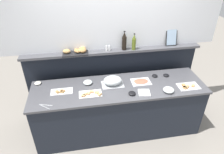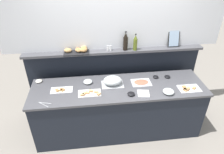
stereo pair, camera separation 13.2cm
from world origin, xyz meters
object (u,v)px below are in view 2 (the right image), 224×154
object	(u,v)px
condiment_bowl_cream	(156,77)
condiment_bowl_teal	(131,94)
olive_oil_bottle	(135,43)
framed_picture	(174,38)
pepper_shaker	(111,48)
bread_basket	(80,50)
cold_cuts_platter	(141,82)
sandwich_platter_front	(90,93)
napkin_stack	(143,94)
sandwich_platter_rear	(188,89)
sandwich_platter_side	(61,90)
wine_bottle_dark	(126,42)
glass_bowl_large	(88,82)
condiment_bowl_red	(167,77)
salt_shaker	(108,48)
serving_tongs	(44,104)
serving_cloche	(112,81)
glass_bowl_medium	(168,92)
condiment_bowl_dark	(39,81)

from	to	relation	value
condiment_bowl_cream	condiment_bowl_teal	size ratio (longest dim) A/B	0.85
olive_oil_bottle	framed_picture	world-z (taller)	framed_picture
olive_oil_bottle	pepper_shaker	xyz separation A→B (m)	(-0.40, 0.03, -0.08)
bread_basket	cold_cuts_platter	bearing A→B (deg)	-24.33
sandwich_platter_front	napkin_stack	distance (m)	0.79
sandwich_platter_rear	olive_oil_bottle	bearing A→B (deg)	138.33
sandwich_platter_side	condiment_bowl_cream	xyz separation A→B (m)	(1.52, 0.18, 0.01)
sandwich_platter_rear	pepper_shaker	bearing A→B (deg)	149.20
sandwich_platter_rear	condiment_bowl_teal	bearing A→B (deg)	-177.72
napkin_stack	wine_bottle_dark	bearing A→B (deg)	103.18
glass_bowl_large	napkin_stack	world-z (taller)	glass_bowl_large
cold_cuts_platter	wine_bottle_dark	bearing A→B (deg)	116.01
condiment_bowl_red	condiment_bowl_cream	bearing A→B (deg)	174.90
condiment_bowl_red	pepper_shaker	world-z (taller)	pepper_shaker
sandwich_platter_front	wine_bottle_dark	world-z (taller)	wine_bottle_dark
sandwich_platter_front	salt_shaker	distance (m)	0.81
salt_shaker	framed_picture	xyz separation A→B (m)	(1.11, 0.04, 0.10)
sandwich_platter_side	olive_oil_bottle	world-z (taller)	olive_oil_bottle
glass_bowl_large	wine_bottle_dark	bearing A→B (deg)	26.08
glass_bowl_large	salt_shaker	distance (m)	0.63
serving_tongs	pepper_shaker	bearing A→B (deg)	36.94
serving_tongs	sandwich_platter_front	bearing A→B (deg)	14.23
napkin_stack	olive_oil_bottle	xyz separation A→B (m)	(-0.01, 0.68, 0.52)
serving_cloche	napkin_stack	distance (m)	0.52
salt_shaker	glass_bowl_medium	bearing A→B (deg)	-41.65
condiment_bowl_cream	condiment_bowl_teal	bearing A→B (deg)	-140.30
serving_cloche	pepper_shaker	xyz separation A→B (m)	(0.02, 0.41, 0.37)
sandwich_platter_front	pepper_shaker	world-z (taller)	pepper_shaker
cold_cuts_platter	condiment_bowl_dark	bearing A→B (deg)	172.21
sandwich_platter_rear	condiment_bowl_teal	xyz separation A→B (m)	(-0.90, -0.04, 0.01)
sandwich_platter_rear	condiment_bowl_dark	distance (m)	2.35
glass_bowl_large	framed_picture	world-z (taller)	framed_picture
wine_bottle_dark	salt_shaker	size ratio (longest dim) A/B	3.63
serving_cloche	glass_bowl_large	distance (m)	0.40
sandwich_platter_rear	glass_bowl_large	distance (m)	1.56
napkin_stack	framed_picture	size ratio (longest dim) A/B	0.60
glass_bowl_medium	cold_cuts_platter	bearing A→B (deg)	136.38
sandwich_platter_rear	wine_bottle_dark	xyz separation A→B (m)	(-0.87, 0.66, 0.53)
condiment_bowl_cream	napkin_stack	xyz separation A→B (m)	(-0.31, -0.41, -0.01)
sandwich_platter_rear	pepper_shaker	distance (m)	1.37
condiment_bowl_dark	condiment_bowl_teal	world-z (taller)	condiment_bowl_teal
sandwich_platter_rear	olive_oil_bottle	world-z (taller)	olive_oil_bottle
sandwich_platter_front	condiment_bowl_cream	size ratio (longest dim) A/B	3.59
cold_cuts_platter	condiment_bowl_cream	xyz separation A→B (m)	(0.28, 0.12, 0.01)
sandwich_platter_side	napkin_stack	bearing A→B (deg)	-10.90
sandwich_platter_rear	cold_cuts_platter	distance (m)	0.72
glass_bowl_large	condiment_bowl_cream	bearing A→B (deg)	1.41
bread_basket	framed_picture	xyz separation A→B (m)	(1.56, 0.03, 0.10)
condiment_bowl_teal	bread_basket	distance (m)	1.10
condiment_bowl_red	sandwich_platter_side	bearing A→B (deg)	-174.57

